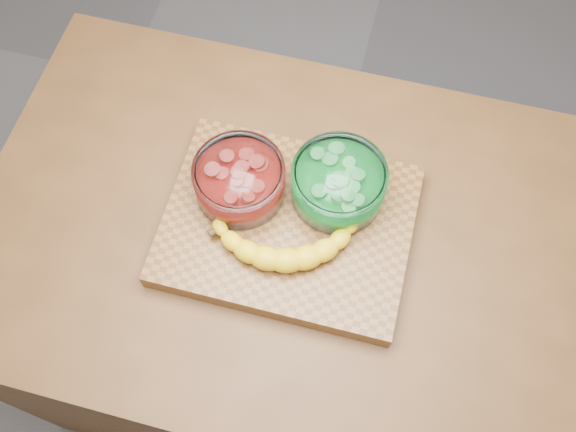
# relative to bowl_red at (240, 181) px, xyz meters

# --- Properties ---
(ground) EXTENTS (3.50, 3.50, 0.00)m
(ground) POSITION_rel_bowl_red_xyz_m (0.10, -0.04, -0.98)
(ground) COLOR #56565B
(ground) RESTS_ON ground
(counter) EXTENTS (1.20, 0.80, 0.90)m
(counter) POSITION_rel_bowl_red_xyz_m (0.10, -0.04, -0.53)
(counter) COLOR #4F3017
(counter) RESTS_ON ground
(cutting_board) EXTENTS (0.45, 0.35, 0.04)m
(cutting_board) POSITION_rel_bowl_red_xyz_m (0.10, -0.04, -0.06)
(cutting_board) COLOR brown
(cutting_board) RESTS_ON counter
(bowl_red) EXTENTS (0.17, 0.17, 0.08)m
(bowl_red) POSITION_rel_bowl_red_xyz_m (0.00, 0.00, 0.00)
(bowl_red) COLOR white
(bowl_red) RESTS_ON cutting_board
(bowl_green) EXTENTS (0.17, 0.17, 0.08)m
(bowl_green) POSITION_rel_bowl_red_xyz_m (0.18, 0.04, 0.00)
(bowl_green) COLOR white
(bowl_green) RESTS_ON cutting_board
(banana) EXTENTS (0.29, 0.17, 0.04)m
(banana) POSITION_rel_bowl_red_xyz_m (0.10, -0.08, -0.02)
(banana) COLOR gold
(banana) RESTS_ON cutting_board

